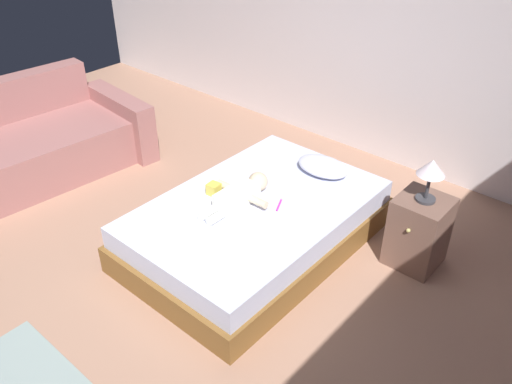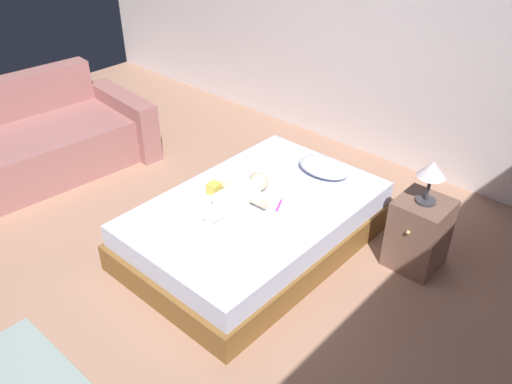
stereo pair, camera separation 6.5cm
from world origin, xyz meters
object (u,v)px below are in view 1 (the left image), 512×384
at_px(toy_block, 214,189).
at_px(bed, 256,224).
at_px(toothbrush, 280,204).
at_px(couch, 31,146).
at_px(pillow, 323,166).
at_px(nightstand, 418,232).
at_px(baby, 241,194).
at_px(lamp, 431,170).

bearing_deg(toy_block, bed, 19.53).
bearing_deg(toothbrush, couch, -165.09).
height_order(pillow, toy_block, pillow).
bearing_deg(couch, toothbrush, 14.91).
bearing_deg(nightstand, bed, -148.64).
height_order(couch, toy_block, couch).
height_order(toothbrush, toy_block, toy_block).
relative_size(baby, lamp, 2.03).
relative_size(bed, couch, 0.95).
bearing_deg(lamp, pillow, 175.16).
relative_size(toothbrush, couch, 0.08).
bearing_deg(baby, nightstand, 30.80).
relative_size(bed, toothbrush, 12.62).
height_order(toothbrush, couch, couch).
bearing_deg(toothbrush, pillow, 92.89).
height_order(toothbrush, nightstand, nightstand).
xyz_separation_m(bed, pillow, (0.11, 0.70, 0.25)).
height_order(nightstand, lamp, lamp).
relative_size(pillow, lamp, 1.38).
xyz_separation_m(baby, toy_block, (-0.22, -0.07, -0.02)).
distance_m(nightstand, lamp, 0.52).
bearing_deg(nightstand, toothbrush, -149.26).
relative_size(bed, lamp, 6.10).
bearing_deg(lamp, toothbrush, -149.26).
relative_size(nightstand, toy_block, 5.63).
distance_m(pillow, toy_block, 0.93).
bearing_deg(bed, nightstand, 31.36).
distance_m(baby, lamp, 1.37).
height_order(bed, toothbrush, toothbrush).
bearing_deg(pillow, toothbrush, -87.11).
bearing_deg(baby, toy_block, -163.41).
height_order(bed, toy_block, toy_block).
bearing_deg(pillow, toy_block, -118.37).
distance_m(bed, pillow, 0.76).
xyz_separation_m(baby, lamp, (1.14, 0.68, 0.35)).
xyz_separation_m(bed, baby, (-0.11, -0.05, 0.26)).
bearing_deg(baby, toothbrush, 31.00).
distance_m(baby, couch, 2.27).
xyz_separation_m(pillow, couch, (-2.43, -1.26, -0.16)).
bearing_deg(pillow, nightstand, -4.84).
height_order(couch, lamp, lamp).
relative_size(pillow, baby, 0.68).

